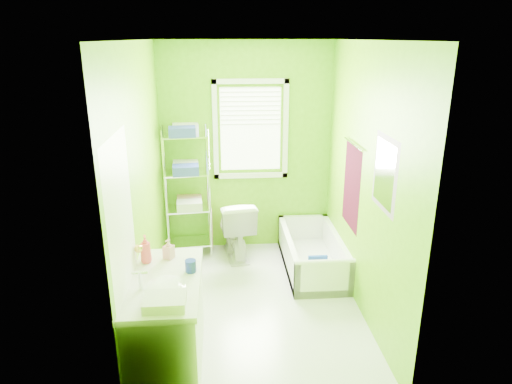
{
  "coord_description": "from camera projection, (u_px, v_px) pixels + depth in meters",
  "views": [
    {
      "loc": [
        -0.31,
        -4.08,
        2.63
      ],
      "look_at": [
        0.03,
        0.25,
        1.15
      ],
      "focal_mm": 32.0,
      "sensor_mm": 36.0,
      "label": 1
    }
  ],
  "objects": [
    {
      "name": "right_wall_decor",
      "position": [
        364.0,
        181.0,
        4.35
      ],
      "size": [
        0.04,
        1.48,
        1.17
      ],
      "color": "#3B0617",
      "rests_on": "ground"
    },
    {
      "name": "window",
      "position": [
        251.0,
        125.0,
        5.54
      ],
      "size": [
        0.92,
        0.05,
        1.22
      ],
      "color": "white",
      "rests_on": "ground"
    },
    {
      "name": "ground",
      "position": [
        255.0,
        304.0,
        4.72
      ],
      "size": [
        2.9,
        2.9,
        0.0
      ],
      "primitive_type": "plane",
      "color": "silver",
      "rests_on": "ground"
    },
    {
      "name": "room_envelope",
      "position": [
        255.0,
        160.0,
        4.22
      ],
      "size": [
        2.14,
        2.94,
        2.62
      ],
      "color": "#5CA307",
      "rests_on": "ground"
    },
    {
      "name": "bathtub",
      "position": [
        312.0,
        258.0,
        5.39
      ],
      "size": [
        0.64,
        1.37,
        0.44
      ],
      "color": "white",
      "rests_on": "ground"
    },
    {
      "name": "toilet",
      "position": [
        235.0,
        228.0,
        5.66
      ],
      "size": [
        0.52,
        0.8,
        0.76
      ],
      "primitive_type": "imported",
      "rotation": [
        0.0,
        0.0,
        3.28
      ],
      "color": "white",
      "rests_on": "ground"
    },
    {
      "name": "vanity",
      "position": [
        167.0,
        321.0,
        3.69
      ],
      "size": [
        0.56,
        1.09,
        1.07
      ],
      "color": "white",
      "rests_on": "ground"
    },
    {
      "name": "wire_shelf_unit",
      "position": [
        188.0,
        177.0,
        5.54
      ],
      "size": [
        0.58,
        0.47,
        1.65
      ],
      "color": "silver",
      "rests_on": "ground"
    },
    {
      "name": "door",
      "position": [
        126.0,
        268.0,
        3.38
      ],
      "size": [
        0.09,
        0.8,
        2.0
      ],
      "color": "white",
      "rests_on": "ground"
    }
  ]
}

